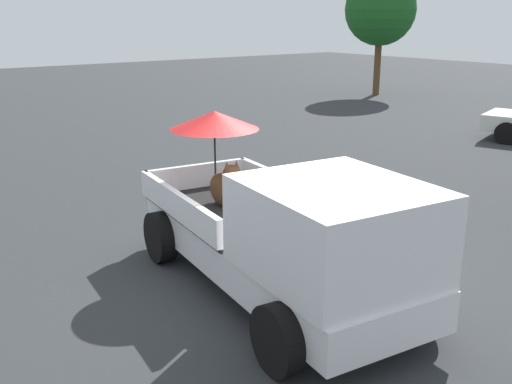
% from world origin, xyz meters
% --- Properties ---
extents(ground_plane, '(80.00, 80.00, 0.00)m').
position_xyz_m(ground_plane, '(0.00, 0.00, 0.00)').
color(ground_plane, '#2D3033').
extents(pickup_truck_main, '(5.25, 2.79, 2.34)m').
position_xyz_m(pickup_truck_main, '(0.39, -0.06, 0.98)').
color(pickup_truck_main, black).
rests_on(pickup_truck_main, ground).
extents(tree_by_lot, '(3.35, 3.35, 5.66)m').
position_xyz_m(tree_by_lot, '(-13.50, 17.45, 3.97)').
color(tree_by_lot, brown).
rests_on(tree_by_lot, ground).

